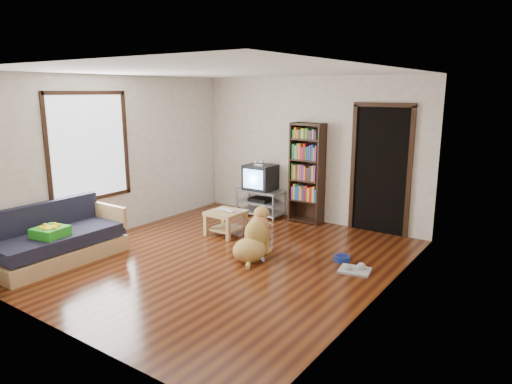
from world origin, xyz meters
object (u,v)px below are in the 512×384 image
Objects in this scene: green_cushion at (50,232)px; crt_tv at (261,177)px; coffee_table at (226,218)px; laptop at (224,211)px; grey_rag at (355,270)px; dog at (254,239)px; bookshelf at (307,168)px; tv_stand at (260,201)px; dog_bowl at (342,258)px; sofa at (58,243)px.

green_cushion is 0.67× the size of crt_tv.
green_cushion is 0.71× the size of coffee_table.
crt_tv reaches higher than laptop.
grey_rag is 0.45× the size of dog.
dog is (0.27, -2.03, -0.73)m from bookshelf.
tv_stand is (-2.63, 1.62, 0.25)m from grey_rag.
bookshelf is at bearing 62.92° from coffee_table.
dog is (1.22, -1.96, -0.47)m from crt_tv.
bookshelf is 2.03× the size of dog.
dog_bowl is 2.23m from bookshelf.
dog_bowl is at bearing 140.19° from grey_rag.
dog is at bearing -20.76° from laptop.
sofa is at bearing -117.47° from coffee_table.
green_cushion reaches higher than laptop.
sofa reaches higher than dog_bowl.
coffee_table is at bearing 179.26° from dog_bowl.
green_cushion is at bearing -138.14° from dog.
sofa reaches higher than coffee_table.
tv_stand reaches higher than laptop.
dog_bowl is at bearing 26.24° from green_cushion.
coffee_table is (0.22, -1.36, -0.46)m from crt_tv.
laptop is 2.46m from grey_rag.
laptop is 0.36× the size of dog.
tv_stand is at bearing -174.37° from bookshelf.
laptop is at bearing -81.12° from crt_tv.
coffee_table is (-2.41, 0.28, 0.27)m from grey_rag.
bookshelf is at bearing 133.42° from dog_bowl.
grey_rag is 0.73× the size of coffee_table.
laptop is at bearing -179.93° from dog_bowl.
crt_tv is at bearing 90.00° from tv_stand.
grey_rag is (2.41, -0.25, -0.40)m from laptop.
tv_stand is at bearing 99.22° from coffee_table.
dog reaches higher than grey_rag.
dog_bowl is at bearing 27.33° from dog.
sofa is (-1.92, -3.72, -0.74)m from bookshelf.
bookshelf is (-1.38, 1.46, 0.96)m from dog_bowl.
sofa is 2.03× the size of dog.
green_cushion is at bearing -114.83° from bookshelf.
dog reaches higher than green_cushion.
dog_bowl is at bearing 8.95° from laptop.
dog is at bearing 30.73° from green_cushion.
tv_stand is 0.50× the size of bookshelf.
laptop is 0.35× the size of tv_stand.
dog_bowl is 0.12× the size of bookshelf.
tv_stand reaches higher than dog_bowl.
laptop is 1.45m from crt_tv.
coffee_table is (1.19, 2.29, 0.02)m from sofa.
bookshelf reaches higher than grey_rag.
green_cushion is at bearing -104.86° from laptop.
coffee_table is at bearing 173.45° from grey_rag.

